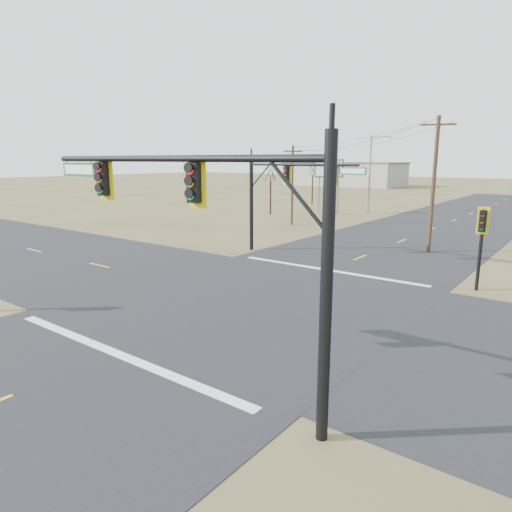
{
  "coord_description": "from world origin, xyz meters",
  "views": [
    {
      "loc": [
        12.51,
        -16.2,
        6.51
      ],
      "look_at": [
        -0.5,
        1.0,
        1.93
      ],
      "focal_mm": 32.0,
      "sensor_mm": 36.0,
      "label": 1
    }
  ],
  "objects": [
    {
      "name": "mast_arm_near",
      "position": [
        4.19,
        -7.5,
        5.19
      ],
      "size": [
        10.34,
        0.49,
        7.13
      ],
      "rotation": [
        0.0,
        0.0,
        0.17
      ],
      "color": "black",
      "rests_on": "ground"
    },
    {
      "name": "streetlight_c",
      "position": [
        -10.07,
        36.76,
        5.22
      ],
      "size": [
        2.61,
        0.37,
        9.31
      ],
      "rotation": [
        0.0,
        0.0,
        -0.3
      ],
      "color": "slate",
      "rests_on": "ground"
    },
    {
      "name": "mast_arm_far",
      "position": [
        -4.54,
        9.83,
        4.9
      ],
      "size": [
        8.84,
        0.41,
        6.76
      ],
      "rotation": [
        0.0,
        0.0,
        -0.01
      ],
      "color": "black",
      "rests_on": "ground"
    },
    {
      "name": "utility_pole_near",
      "position": [
        3.04,
        16.82,
        4.89
      ],
      "size": [
        2.22,
        0.85,
        9.42
      ],
      "rotation": [
        0.0,
        0.0,
        0.33
      ],
      "color": "#472D1E",
      "rests_on": "ground"
    },
    {
      "name": "warehouse_left",
      "position": [
        -40.0,
        90.0,
        2.75
      ],
      "size": [
        28.0,
        14.0,
        5.5
      ],
      "primitive_type": "cube",
      "color": "gray",
      "rests_on": "ground"
    },
    {
      "name": "bare_tree_b",
      "position": [
        -21.37,
        42.24,
        5.35
      ],
      "size": [
        2.84,
        2.84,
        6.69
      ],
      "rotation": [
        0.0,
        0.0,
        0.09
      ],
      "color": "black",
      "rests_on": "ground"
    },
    {
      "name": "road_ns",
      "position": [
        0.0,
        0.0,
        0.01
      ],
      "size": [
        14.0,
        160.0,
        0.02
      ],
      "primitive_type": "cube",
      "color": "black",
      "rests_on": "ground"
    },
    {
      "name": "highway_sign",
      "position": [
        -14.28,
        33.87,
        4.58
      ],
      "size": [
        3.2,
        1.5,
        6.52
      ],
      "rotation": [
        0.0,
        0.0,
        0.42
      ],
      "color": "slate",
      "rests_on": "ground"
    },
    {
      "name": "stop_bar_far",
      "position": [
        0.0,
        7.5,
        0.03
      ],
      "size": [
        12.0,
        0.4,
        0.01
      ],
      "primitive_type": "cube",
      "color": "silver",
      "rests_on": "road_ns"
    },
    {
      "name": "pedestal_signal_ne",
      "position": [
        7.99,
        8.2,
        3.13
      ],
      "size": [
        0.66,
        0.56,
        4.26
      ],
      "rotation": [
        0.0,
        0.0,
        0.31
      ],
      "color": "black",
      "rests_on": "ground"
    },
    {
      "name": "road_ew",
      "position": [
        0.0,
        0.0,
        0.01
      ],
      "size": [
        160.0,
        14.0,
        0.02
      ],
      "primitive_type": "cube",
      "color": "black",
      "rests_on": "ground"
    },
    {
      "name": "stop_bar_near",
      "position": [
        0.0,
        -7.5,
        0.03
      ],
      "size": [
        12.0,
        0.4,
        0.01
      ],
      "primitive_type": "cube",
      "color": "silver",
      "rests_on": "road_ns"
    },
    {
      "name": "ground",
      "position": [
        0.0,
        0.0,
        0.0
      ],
      "size": [
        320.0,
        320.0,
        0.0
      ],
      "primitive_type": "plane",
      "color": "brown",
      "rests_on": "ground"
    },
    {
      "name": "bare_tree_a",
      "position": [
        -19.13,
        28.5,
        5.04
      ],
      "size": [
        3.39,
        3.39,
        6.37
      ],
      "rotation": [
        0.0,
        0.0,
        -0.38
      ],
      "color": "black",
      "rests_on": "ground"
    },
    {
      "name": "utility_pole_far",
      "position": [
        -12.35,
        22.67,
        4.14
      ],
      "size": [
        1.88,
        0.65,
        7.86
      ],
      "rotation": [
        0.0,
        0.0,
        0.28
      ],
      "color": "#472D1E",
      "rests_on": "ground"
    }
  ]
}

